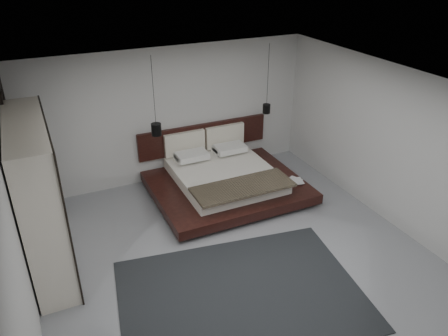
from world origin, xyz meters
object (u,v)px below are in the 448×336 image
bed (224,178)px  lattice_screen (16,156)px  wardrobe (40,197)px  pendant_left (156,129)px  pendant_right (266,108)px  rug (241,295)px

bed → lattice_screen: bearing=171.5°
wardrobe → pendant_left: bearing=30.7°
pendant_right → wardrobe: 4.82m
pendant_right → rug: (-2.24, -3.29, -1.46)m
bed → pendant_left: pendant_left is taller
bed → pendant_left: (-1.20, 0.47, 1.10)m
wardrobe → rug: (2.38, -1.97, -1.17)m
lattice_screen → wardrobe: lattice_screen is taller
bed → pendant_right: (1.20, 0.47, 1.17)m
rug → wardrobe: bearing=140.5°
pendant_left → wardrobe: bearing=-149.3°
bed → wardrobe: bearing=-166.1°
lattice_screen → pendant_left: (2.47, -0.07, 0.10)m
pendant_right → wardrobe: size_ratio=0.60×
pendant_left → rug: bearing=-87.1°
pendant_left → wardrobe: (-2.22, -1.32, -0.22)m
lattice_screen → wardrobe: bearing=-79.8°
lattice_screen → bed: size_ratio=0.89×
pendant_left → rug: 3.57m
pendant_left → lattice_screen: bearing=178.3°
lattice_screen → pendant_left: size_ratio=1.71×
pendant_right → rug: 4.23m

